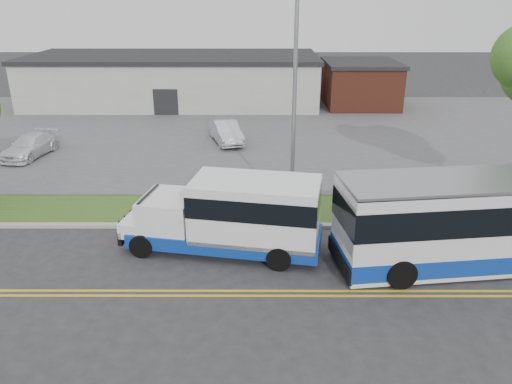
{
  "coord_description": "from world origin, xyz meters",
  "views": [
    {
      "loc": [
        1.41,
        -18.27,
        9.36
      ],
      "look_at": [
        1.38,
        1.18,
        1.6
      ],
      "focal_mm": 35.0,
      "sensor_mm": 36.0,
      "label": 1
    }
  ],
  "objects_px": {
    "shuttle_bus": "(236,213)",
    "parked_car_b": "(30,146)",
    "pedestrian": "(198,200)",
    "streetlight_near": "(294,99)",
    "parked_car_a": "(226,132)",
    "transit_bus": "(503,220)"
  },
  "relations": [
    {
      "from": "shuttle_bus",
      "to": "parked_car_a",
      "type": "height_order",
      "value": "shuttle_bus"
    },
    {
      "from": "transit_bus",
      "to": "parked_car_a",
      "type": "distance_m",
      "value": 19.19
    },
    {
      "from": "shuttle_bus",
      "to": "transit_bus",
      "type": "bearing_deg",
      "value": 5.56
    },
    {
      "from": "parked_car_b",
      "to": "pedestrian",
      "type": "bearing_deg",
      "value": -29.08
    },
    {
      "from": "transit_bus",
      "to": "parked_car_b",
      "type": "distance_m",
      "value": 26.07
    },
    {
      "from": "parked_car_a",
      "to": "transit_bus",
      "type": "bearing_deg",
      "value": -71.8
    },
    {
      "from": "streetlight_near",
      "to": "pedestrian",
      "type": "distance_m",
      "value": 6.05
    },
    {
      "from": "shuttle_bus",
      "to": "parked_car_b",
      "type": "bearing_deg",
      "value": 148.17
    },
    {
      "from": "streetlight_near",
      "to": "parked_car_a",
      "type": "relative_size",
      "value": 2.21
    },
    {
      "from": "pedestrian",
      "to": "parked_car_a",
      "type": "bearing_deg",
      "value": -105.96
    },
    {
      "from": "shuttle_bus",
      "to": "parked_car_a",
      "type": "relative_size",
      "value": 1.86
    },
    {
      "from": "transit_bus",
      "to": "shuttle_bus",
      "type": "bearing_deg",
      "value": 168.15
    },
    {
      "from": "parked_car_a",
      "to": "parked_car_b",
      "type": "xyz_separation_m",
      "value": [
        -11.76,
        -3.04,
        -0.07
      ]
    },
    {
      "from": "parked_car_a",
      "to": "parked_car_b",
      "type": "height_order",
      "value": "parked_car_a"
    },
    {
      "from": "pedestrian",
      "to": "parked_car_b",
      "type": "height_order",
      "value": "pedestrian"
    },
    {
      "from": "pedestrian",
      "to": "parked_car_a",
      "type": "distance_m",
      "value": 12.01
    },
    {
      "from": "transit_bus",
      "to": "parked_car_b",
      "type": "relative_size",
      "value": 2.81
    },
    {
      "from": "streetlight_near",
      "to": "pedestrian",
      "type": "xyz_separation_m",
      "value": [
        -4.19,
        -0.83,
        -4.29
      ]
    },
    {
      "from": "parked_car_b",
      "to": "streetlight_near",
      "type": "bearing_deg",
      "value": -18.27
    },
    {
      "from": "parked_car_a",
      "to": "parked_car_b",
      "type": "relative_size",
      "value": 0.98
    },
    {
      "from": "transit_bus",
      "to": "parked_car_b",
      "type": "xyz_separation_m",
      "value": [
        -22.77,
        12.66,
        -0.97
      ]
    },
    {
      "from": "shuttle_bus",
      "to": "parked_car_b",
      "type": "relative_size",
      "value": 1.81
    }
  ]
}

